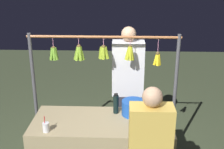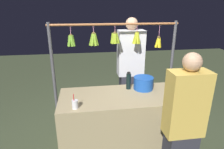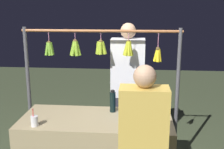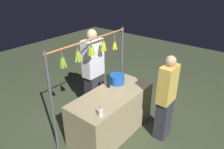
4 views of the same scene
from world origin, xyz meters
name	(u,v)px [view 2 (image 2 of 4)]	position (x,y,z in m)	size (l,w,h in m)	color
ground_plane	(119,145)	(0.00, 0.00, 0.00)	(12.00, 12.00, 0.00)	#3C462E
market_counter	(120,122)	(0.00, 0.00, 0.40)	(1.60, 0.72, 0.81)	tan
display_rack	(114,55)	(0.02, -0.45, 1.24)	(1.86, 0.14, 1.72)	#4C4C51
water_bottle	(129,81)	(-0.16, -0.20, 0.93)	(0.07, 0.07, 0.25)	black
blue_bucket	(143,83)	(-0.37, -0.17, 0.89)	(0.28, 0.28, 0.18)	#1C4EAD
drink_cup	(75,104)	(0.58, 0.26, 0.86)	(0.07, 0.07, 0.18)	silver
vendor_person	(130,72)	(-0.30, -0.71, 0.87)	(0.42, 0.23, 1.76)	#2D2D38
customer_person	(182,130)	(-0.48, 0.78, 0.77)	(0.37, 0.20, 1.55)	#2D2D38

